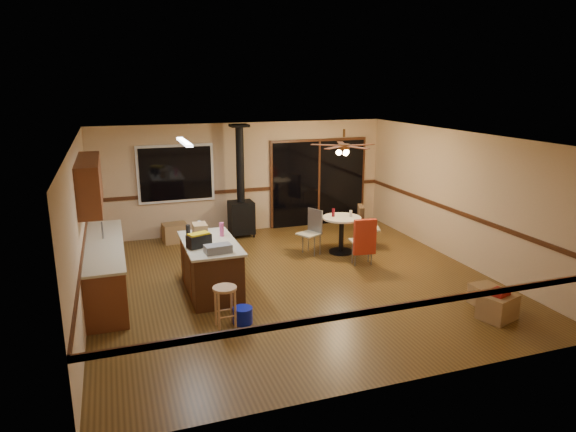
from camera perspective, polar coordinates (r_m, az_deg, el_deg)
name	(u,v)px	position (r m, az deg, el deg)	size (l,w,h in m)	color
floor	(293,281)	(9.42, 0.60, -7.22)	(7.00, 7.00, 0.00)	#573B18
ceiling	(294,138)	(8.78, 0.65, 8.71)	(7.00, 7.00, 0.00)	silver
wall_back	(244,178)	(12.29, -4.90, 4.26)	(7.00, 7.00, 0.00)	tan
wall_front	(398,284)	(5.99, 12.07, -7.35)	(7.00, 7.00, 0.00)	tan
wall_left	(80,230)	(8.53, -22.10, -1.46)	(7.00, 7.00, 0.00)	tan
wall_right	(460,198)	(10.68, 18.60, 1.95)	(7.00, 7.00, 0.00)	tan
chair_rail	(294,228)	(9.09, 0.62, -1.37)	(7.00, 7.00, 0.08)	#432210
window	(176,174)	(11.92, -12.36, 4.63)	(1.72, 0.10, 1.32)	black
sliding_door	(319,183)	(12.88, 3.41, 3.64)	(2.52, 0.10, 2.10)	black
lower_cabinets	(106,270)	(9.26, -19.60, -5.67)	(0.60, 3.00, 0.86)	brown
countertop	(103,245)	(9.12, -19.84, -3.01)	(0.64, 3.04, 0.04)	beige
upper_cabinets	(90,183)	(9.08, -21.18, 3.44)	(0.35, 2.00, 0.80)	brown
kitchen_island	(211,267)	(8.89, -8.57, -5.62)	(0.88, 1.68, 0.90)	#432210
wood_stove	(241,206)	(11.93, -5.24, 1.13)	(0.55, 0.50, 2.52)	black
ceiling_fan	(344,148)	(10.49, 6.21, 7.48)	(0.24, 0.24, 0.55)	brown
fluorescent_strip	(184,142)	(8.65, -11.45, 8.07)	(0.10, 1.20, 0.04)	white
toolbox_grey	(218,249)	(8.18, -7.79, -3.62)	(0.42, 0.23, 0.13)	slate
toolbox_black	(199,241)	(8.49, -9.87, -2.73)	(0.38, 0.20, 0.21)	black
toolbox_yellow_lid	(199,234)	(8.46, -9.90, -1.97)	(0.34, 0.18, 0.03)	gold
box_on_island	(200,230)	(9.11, -9.77, -1.50)	(0.23, 0.32, 0.21)	olive
bottle_dark	(188,232)	(8.90, -11.03, -1.79)	(0.08, 0.08, 0.26)	black
bottle_pink	(222,229)	(9.02, -7.38, -1.49)	(0.08, 0.08, 0.24)	#D84C8C
bottle_white	(199,226)	(9.40, -9.82, -1.10)	(0.06, 0.06, 0.19)	white
bar_stool	(225,307)	(7.67, -6.98, -10.04)	(0.35, 0.35, 0.64)	tan
blue_bucket	(243,315)	(7.86, -5.05, -10.94)	(0.30, 0.30, 0.25)	#0C1AB4
dining_table	(341,229)	(10.83, 5.96, -1.40)	(0.81, 0.81, 0.78)	black
glass_red	(333,213)	(10.77, 5.06, 0.38)	(0.06, 0.06, 0.17)	#590C14
glass_cream	(351,214)	(10.78, 6.99, 0.27)	(0.06, 0.06, 0.14)	beige
chair_left	(312,227)	(10.71, 2.71, -1.18)	(0.53, 0.53, 0.51)	tan
chair_near	(364,237)	(10.09, 8.48, -2.29)	(0.47, 0.51, 0.70)	tan
chair_right	(362,222)	(11.14, 8.19, -0.65)	(0.58, 0.55, 0.70)	tan
box_under_window	(175,233)	(11.86, -12.43, -1.83)	(0.53, 0.42, 0.42)	olive
box_corner_a	(498,307)	(8.55, 22.26, -9.30)	(0.52, 0.43, 0.39)	olive
box_corner_b	(484,294)	(9.02, 20.95, -8.14)	(0.41, 0.35, 0.33)	olive
box_small_red	(499,292)	(8.47, 22.41, -7.86)	(0.27, 0.23, 0.07)	maroon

